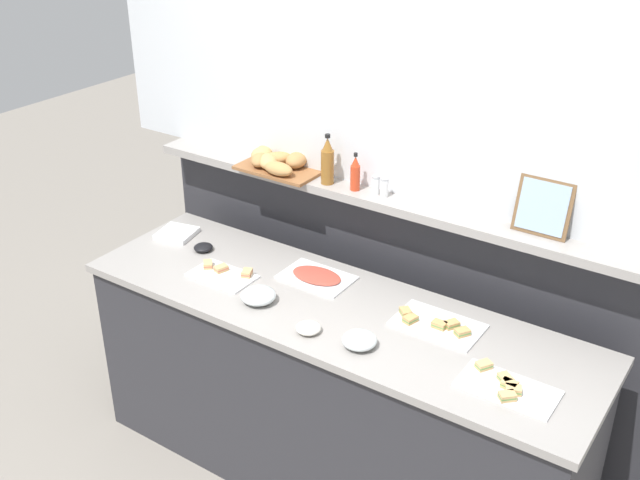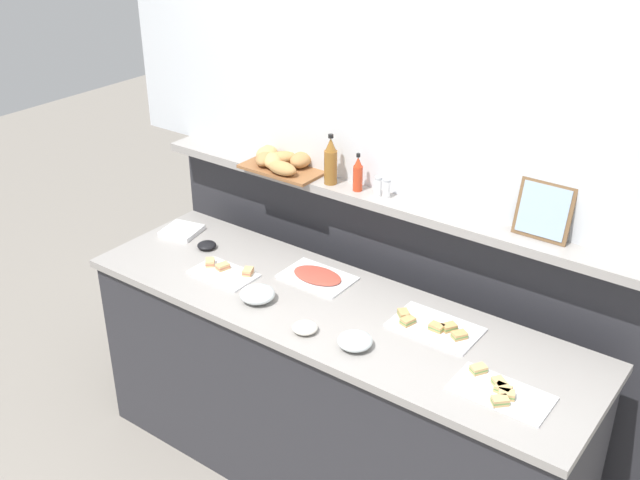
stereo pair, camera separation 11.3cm
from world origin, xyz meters
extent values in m
plane|color=gray|center=(0.00, 0.60, 0.00)|extent=(12.00, 12.00, 0.00)
cube|color=#2D2D33|center=(0.00, 0.00, 0.45)|extent=(2.24, 0.64, 0.89)
cube|color=gray|center=(0.00, 0.00, 0.91)|extent=(2.28, 0.68, 0.03)
cube|color=#2D2D33|center=(0.00, 0.52, 0.61)|extent=(2.57, 0.08, 1.22)
cube|color=gray|center=(0.00, 0.47, 1.24)|extent=(2.57, 0.22, 0.04)
cube|color=silver|center=(0.00, 0.54, 1.93)|extent=(3.17, 0.08, 1.34)
cube|color=silver|center=(0.82, -0.11, 0.93)|extent=(0.35, 0.19, 0.01)
cube|color=tan|center=(0.82, -0.11, 0.94)|extent=(0.06, 0.04, 0.01)
cube|color=#66994C|center=(0.82, -0.11, 0.95)|extent=(0.06, 0.04, 0.01)
cube|color=tan|center=(0.82, -0.11, 0.96)|extent=(0.06, 0.04, 0.01)
cube|color=tan|center=(0.84, -0.18, 0.94)|extent=(0.07, 0.07, 0.01)
cube|color=#66994C|center=(0.84, -0.18, 0.95)|extent=(0.07, 0.07, 0.01)
cube|color=tan|center=(0.84, -0.18, 0.96)|extent=(0.07, 0.07, 0.01)
cube|color=tan|center=(0.70, -0.06, 0.94)|extent=(0.06, 0.07, 0.01)
cube|color=#66994C|center=(0.70, -0.06, 0.95)|extent=(0.06, 0.07, 0.01)
cube|color=tan|center=(0.70, -0.06, 0.96)|extent=(0.06, 0.07, 0.01)
cube|color=tan|center=(0.84, -0.13, 0.94)|extent=(0.07, 0.06, 0.01)
cube|color=#66994C|center=(0.84, -0.13, 0.95)|extent=(0.07, 0.06, 0.01)
cube|color=tan|center=(0.84, -0.13, 0.96)|extent=(0.07, 0.06, 0.01)
cube|color=tan|center=(0.79, -0.09, 0.94)|extent=(0.07, 0.07, 0.01)
cube|color=#66994C|center=(0.79, -0.09, 0.95)|extent=(0.07, 0.07, 0.01)
cube|color=tan|center=(0.79, -0.09, 0.96)|extent=(0.07, 0.07, 0.01)
cube|color=silver|center=(0.43, 0.11, 0.93)|extent=(0.35, 0.22, 0.01)
cube|color=tan|center=(0.48, 0.12, 0.94)|extent=(0.06, 0.07, 0.01)
cube|color=#66994C|center=(0.48, 0.12, 0.95)|extent=(0.06, 0.07, 0.01)
cube|color=tan|center=(0.48, 0.12, 0.96)|extent=(0.06, 0.07, 0.01)
cube|color=tan|center=(0.44, 0.09, 0.94)|extent=(0.06, 0.04, 0.01)
cube|color=#66994C|center=(0.44, 0.09, 0.95)|extent=(0.06, 0.04, 0.01)
cube|color=tan|center=(0.44, 0.09, 0.96)|extent=(0.06, 0.04, 0.01)
cube|color=tan|center=(0.29, 0.10, 0.94)|extent=(0.07, 0.07, 0.01)
cube|color=#66994C|center=(0.29, 0.10, 0.95)|extent=(0.07, 0.07, 0.01)
cube|color=tan|center=(0.29, 0.10, 0.96)|extent=(0.07, 0.07, 0.01)
cube|color=tan|center=(0.54, 0.10, 0.94)|extent=(0.06, 0.07, 0.01)
cube|color=#66994C|center=(0.54, 0.10, 0.95)|extent=(0.06, 0.07, 0.01)
cube|color=tan|center=(0.54, 0.10, 0.96)|extent=(0.06, 0.07, 0.01)
cube|color=tan|center=(0.33, 0.07, 0.94)|extent=(0.05, 0.06, 0.01)
cube|color=#66994C|center=(0.33, 0.07, 0.95)|extent=(0.05, 0.06, 0.01)
cube|color=tan|center=(0.33, 0.07, 0.96)|extent=(0.05, 0.06, 0.01)
cube|color=white|center=(-0.54, -0.07, 0.93)|extent=(0.29, 0.18, 0.01)
cube|color=tan|center=(-0.45, -0.01, 0.94)|extent=(0.06, 0.07, 0.01)
cube|color=#D1664C|center=(-0.45, -0.01, 0.95)|extent=(0.06, 0.07, 0.01)
cube|color=tan|center=(-0.45, -0.01, 0.96)|extent=(0.06, 0.07, 0.01)
cube|color=tan|center=(-0.57, -0.04, 0.94)|extent=(0.05, 0.06, 0.01)
cube|color=#D1664C|center=(-0.57, -0.04, 0.95)|extent=(0.05, 0.06, 0.01)
cube|color=tan|center=(-0.57, -0.04, 0.96)|extent=(0.05, 0.06, 0.01)
cube|color=tan|center=(-0.65, -0.05, 0.94)|extent=(0.07, 0.07, 0.01)
cube|color=#D1664C|center=(-0.65, -0.05, 0.95)|extent=(0.07, 0.07, 0.01)
cube|color=tan|center=(-0.65, -0.05, 0.96)|extent=(0.07, 0.07, 0.01)
cube|color=white|center=(-0.19, 0.15, 0.93)|extent=(0.32, 0.21, 0.01)
ellipsoid|color=#B24738|center=(-0.19, 0.15, 0.94)|extent=(0.24, 0.15, 0.01)
ellipsoid|color=silver|center=(0.24, -0.18, 0.95)|extent=(0.14, 0.14, 0.05)
ellipsoid|color=#BF4C3F|center=(0.24, -0.18, 0.94)|extent=(0.11, 0.11, 0.03)
ellipsoid|color=silver|center=(-0.28, -0.14, 0.96)|extent=(0.15, 0.15, 0.06)
ellipsoid|color=white|center=(-0.28, -0.14, 0.95)|extent=(0.12, 0.12, 0.04)
ellipsoid|color=black|center=(-0.78, 0.07, 0.94)|extent=(0.09, 0.09, 0.03)
ellipsoid|color=silver|center=(0.02, -0.21, 0.95)|extent=(0.10, 0.10, 0.04)
cube|color=white|center=(-0.99, 0.11, 0.94)|extent=(0.20, 0.20, 0.02)
cylinder|color=#8E5B23|center=(-0.31, 0.42, 1.34)|extent=(0.06, 0.06, 0.16)
cone|color=#8E5B23|center=(-0.31, 0.42, 1.45)|extent=(0.05, 0.05, 0.06)
cylinder|color=black|center=(-0.31, 0.42, 1.49)|extent=(0.02, 0.02, 0.02)
cylinder|color=red|center=(-0.17, 0.43, 1.32)|extent=(0.04, 0.04, 0.12)
cone|color=red|center=(-0.17, 0.43, 1.40)|extent=(0.04, 0.04, 0.04)
cylinder|color=black|center=(-0.17, 0.43, 1.43)|extent=(0.02, 0.02, 0.02)
cylinder|color=white|center=(-0.06, 0.44, 1.30)|extent=(0.03, 0.03, 0.08)
cylinder|color=#B7BABF|center=(-0.06, 0.44, 1.34)|extent=(0.03, 0.03, 0.01)
cylinder|color=white|center=(-0.02, 0.44, 1.30)|extent=(0.03, 0.03, 0.08)
cylinder|color=#B7BABF|center=(-0.02, 0.44, 1.34)|extent=(0.03, 0.03, 0.01)
cube|color=brown|center=(-0.58, 0.44, 1.27)|extent=(0.40, 0.26, 0.02)
ellipsoid|color=#AD7A47|center=(-0.68, 0.40, 1.31)|extent=(0.15, 0.17, 0.06)
ellipsoid|color=tan|center=(-0.72, 0.49, 1.31)|extent=(0.14, 0.14, 0.06)
ellipsoid|color=tan|center=(-0.63, 0.39, 1.31)|extent=(0.17, 0.17, 0.06)
ellipsoid|color=#B7844C|center=(-0.53, 0.35, 1.31)|extent=(0.16, 0.09, 0.06)
ellipsoid|color=#AD7A47|center=(-0.52, 0.48, 1.31)|extent=(0.13, 0.16, 0.07)
ellipsoid|color=#B7844C|center=(-0.62, 0.45, 1.31)|extent=(0.16, 0.17, 0.06)
ellipsoid|color=tan|center=(-0.70, 0.44, 1.31)|extent=(0.13, 0.16, 0.07)
cube|color=brown|center=(0.67, 0.48, 1.38)|extent=(0.22, 0.06, 0.23)
cube|color=#99B2CC|center=(0.67, 0.47, 1.38)|extent=(0.19, 0.05, 0.20)
camera|label=1|loc=(1.48, -2.29, 2.65)|focal=43.17mm
camera|label=2|loc=(1.57, -2.22, 2.65)|focal=43.17mm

